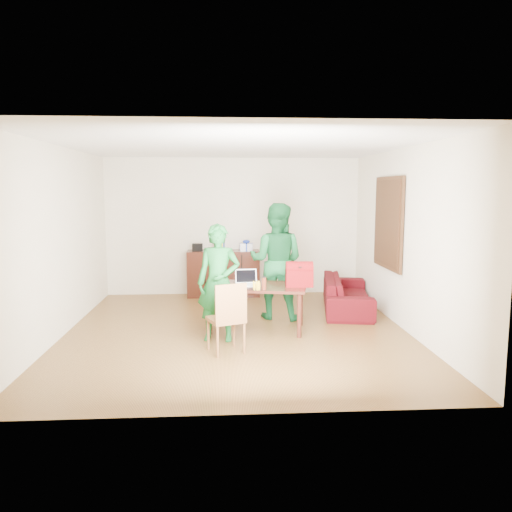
{
  "coord_description": "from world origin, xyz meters",
  "views": [
    {
      "loc": [
        -0.18,
        -7.16,
        2.08
      ],
      "look_at": [
        0.3,
        0.28,
        1.09
      ],
      "focal_mm": 35.0,
      "sensor_mm": 36.0,
      "label": 1
    }
  ],
  "objects": [
    {
      "name": "bananas",
      "position": [
        0.27,
        -0.32,
        0.7
      ],
      "size": [
        0.16,
        0.12,
        0.05
      ],
      "primitive_type": null,
      "rotation": [
        0.0,
        0.0,
        0.22
      ],
      "color": "yellow",
      "rests_on": "table"
    },
    {
      "name": "table",
      "position": [
        0.3,
        0.08,
        0.6
      ],
      "size": [
        1.57,
        1.07,
        0.68
      ],
      "rotation": [
        0.0,
        0.0,
        -0.19
      ],
      "color": "black",
      "rests_on": "ground"
    },
    {
      "name": "bottle",
      "position": [
        0.38,
        -0.25,
        0.78
      ],
      "size": [
        0.07,
        0.07,
        0.19
      ],
      "primitive_type": "cylinder",
      "rotation": [
        0.0,
        0.0,
        0.01
      ],
      "color": "#5C2515",
      "rests_on": "table"
    },
    {
      "name": "sofa",
      "position": [
        1.95,
        1.23,
        0.29
      ],
      "size": [
        1.1,
        2.07,
        0.58
      ],
      "primitive_type": "imported",
      "rotation": [
        0.0,
        0.0,
        1.4
      ],
      "color": "#3C0711",
      "rests_on": "ground"
    },
    {
      "name": "laptop",
      "position": [
        0.15,
        0.06,
        0.72
      ],
      "size": [
        0.34,
        0.25,
        0.23
      ],
      "rotation": [
        0.0,
        0.0,
        0.07
      ],
      "color": "white",
      "rests_on": "table"
    },
    {
      "name": "chair",
      "position": [
        -0.16,
        -0.94,
        0.27
      ],
      "size": [
        0.54,
        0.52,
        0.92
      ],
      "rotation": [
        0.0,
        0.0,
        0.37
      ],
      "color": "brown",
      "rests_on": "ground"
    },
    {
      "name": "room",
      "position": [
        0.01,
        0.13,
        1.31
      ],
      "size": [
        5.2,
        5.7,
        2.9
      ],
      "color": "#432910",
      "rests_on": "ground"
    },
    {
      "name": "person_far",
      "position": [
        0.66,
        0.77,
        0.94
      ],
      "size": [
        1.09,
        0.97,
        1.87
      ],
      "primitive_type": "imported",
      "rotation": [
        0.0,
        0.0,
        2.8
      ],
      "color": "#145A2A",
      "rests_on": "ground"
    },
    {
      "name": "person_near",
      "position": [
        -0.26,
        -0.39,
        0.81
      ],
      "size": [
        0.64,
        0.47,
        1.62
      ],
      "primitive_type": "imported",
      "rotation": [
        0.0,
        0.0,
        -0.15
      ],
      "color": "#145D24",
      "rests_on": "ground"
    },
    {
      "name": "red_bag",
      "position": [
        0.91,
        -0.04,
        0.82
      ],
      "size": [
        0.4,
        0.24,
        0.29
      ],
      "primitive_type": "cube",
      "rotation": [
        0.0,
        0.0,
        -0.05
      ],
      "color": "maroon",
      "rests_on": "table"
    }
  ]
}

